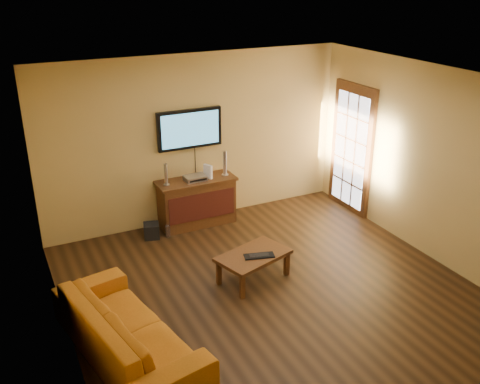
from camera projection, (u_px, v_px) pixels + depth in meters
ground_plane at (271, 291)px, 6.92m from camera, size 5.00×5.00×0.00m
room_walls at (250, 153)px, 6.78m from camera, size 5.00×5.00×5.00m
french_door at (351, 150)px, 8.91m from camera, size 0.07×1.02×2.22m
media_console at (197, 202)px, 8.58m from camera, size 1.27×0.48×0.77m
television at (190, 129)px, 8.30m from camera, size 1.05×0.08×0.62m
coffee_table at (253, 258)px, 7.05m from camera, size 1.07×0.82×0.38m
sofa at (127, 322)px, 5.62m from camera, size 1.06×2.26×0.85m
speaker_left at (166, 175)px, 8.16m from camera, size 0.10×0.10×0.35m
speaker_right at (225, 164)px, 8.55m from camera, size 0.11×0.11×0.40m
av_receiver at (195, 178)px, 8.39m from camera, size 0.35×0.25×0.08m
game_console at (208, 171)px, 8.45m from camera, size 0.11×0.17×0.22m
subwoofer at (152, 231)px, 8.24m from camera, size 0.29×0.29×0.23m
bottle at (168, 231)px, 8.26m from camera, size 0.07×0.07×0.22m
keyboard at (259, 256)px, 6.97m from camera, size 0.42×0.25×0.02m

